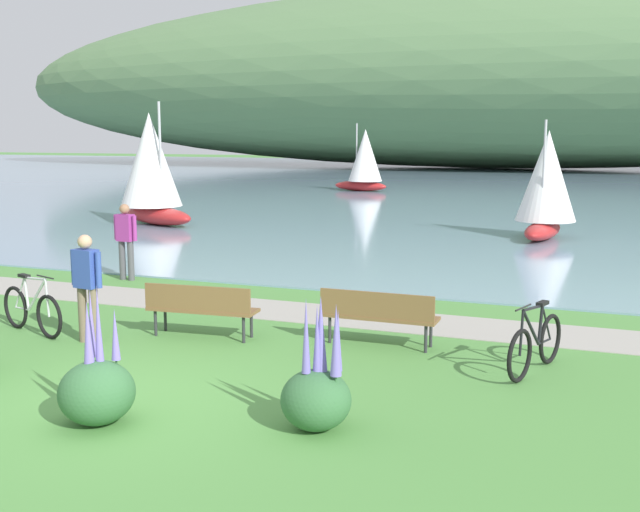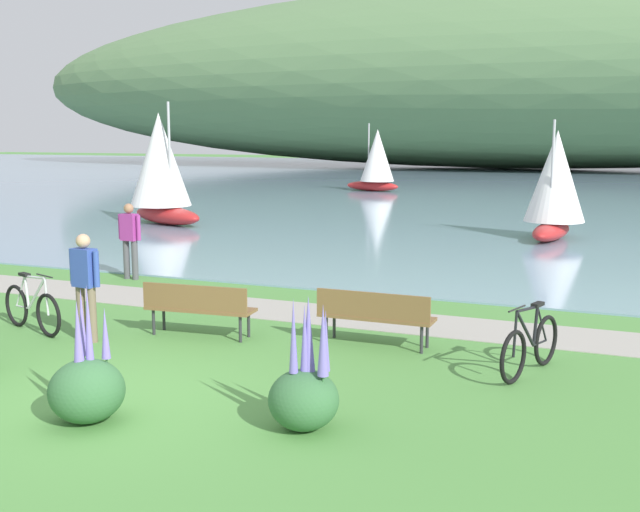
% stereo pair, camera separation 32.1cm
% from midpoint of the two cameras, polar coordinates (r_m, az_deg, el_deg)
% --- Properties ---
extents(ground_plane, '(200.00, 200.00, 0.00)m').
position_cam_midpoint_polar(ground_plane, '(9.83, -14.35, -10.37)').
color(ground_plane, '#518E42').
extents(bay_water, '(180.00, 80.00, 0.04)m').
position_cam_midpoint_polar(bay_water, '(54.79, 16.50, 5.41)').
color(bay_water, '#7A99B2').
rests_on(bay_water, ground).
extents(distant_hillside, '(104.45, 28.00, 16.99)m').
position_cam_midpoint_polar(distant_hillside, '(74.64, 14.08, 12.95)').
color(distant_hillside, '#567A4C').
rests_on(distant_hillside, bay_water).
extents(shoreline_path, '(60.00, 1.50, 0.01)m').
position_cam_midpoint_polar(shoreline_path, '(14.06, -1.88, -4.14)').
color(shoreline_path, '#A39E93').
rests_on(shoreline_path, ground).
extents(park_bench_near_camera, '(1.83, 0.63, 0.88)m').
position_cam_midpoint_polar(park_bench_near_camera, '(12.31, -8.40, -3.70)').
color(park_bench_near_camera, brown).
rests_on(park_bench_near_camera, ground).
extents(park_bench_further_along, '(1.80, 0.49, 0.88)m').
position_cam_midpoint_polar(park_bench_further_along, '(11.68, 4.93, -4.32)').
color(park_bench_further_along, brown).
rests_on(park_bench_further_along, ground).
extents(bicycle_leaning_near_bench, '(1.69, 0.64, 1.01)m').
position_cam_midpoint_polar(bicycle_leaning_near_bench, '(13.35, -20.17, -3.70)').
color(bicycle_leaning_near_bench, black).
rests_on(bicycle_leaning_near_bench, ground).
extents(bicycle_beside_path, '(0.58, 1.71, 1.01)m').
position_cam_midpoint_polar(bicycle_beside_path, '(10.78, 16.34, -6.49)').
color(bicycle_beside_path, black).
rests_on(bicycle_beside_path, ground).
extents(person_at_shoreline, '(0.61, 0.25, 1.71)m').
position_cam_midpoint_polar(person_at_shoreline, '(17.47, -13.59, 1.46)').
color(person_at_shoreline, '#4C4C51').
rests_on(person_at_shoreline, ground).
extents(person_on_the_grass, '(0.61, 0.27, 1.71)m').
position_cam_midpoint_polar(person_on_the_grass, '(12.36, -16.52, -1.77)').
color(person_on_the_grass, '#72604C').
rests_on(person_on_the_grass, ground).
extents(echium_bush_mid_cluster, '(0.86, 0.86, 1.58)m').
position_cam_midpoint_polar(echium_bush_mid_cluster, '(9.06, -16.13, -9.45)').
color(echium_bush_mid_cluster, '#386B3D').
rests_on(echium_bush_mid_cluster, ground).
extents(echium_bush_far_cluster, '(0.79, 0.79, 1.51)m').
position_cam_midpoint_polar(echium_bush_far_cluster, '(8.48, -0.07, -10.24)').
color(echium_bush_far_cluster, '#386B3D').
rests_on(echium_bush_far_cluster, ground).
extents(sailboat_nearest_to_shore, '(3.33, 2.20, 3.79)m').
position_cam_midpoint_polar(sailboat_nearest_to_shore, '(43.13, 4.49, 7.24)').
color(sailboat_nearest_to_shore, '#B22323').
rests_on(sailboat_nearest_to_shore, bay_water).
extents(sailboat_mid_bay, '(2.04, 3.17, 3.62)m').
position_cam_midpoint_polar(sailboat_mid_bay, '(24.38, 17.61, 5.21)').
color(sailboat_mid_bay, '#B22323').
rests_on(sailboat_mid_bay, bay_water).
extents(sailboat_far_off, '(3.78, 2.85, 4.31)m').
position_cam_midpoint_polar(sailboat_far_off, '(27.86, -11.55, 6.56)').
color(sailboat_far_off, '#B22323').
rests_on(sailboat_far_off, bay_water).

